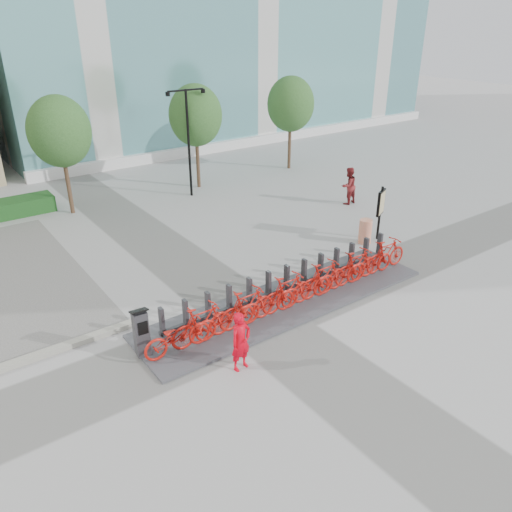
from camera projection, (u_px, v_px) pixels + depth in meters
ground at (259, 320)px, 14.35m from camera, size 120.00×120.00×0.00m
tree_1 at (59, 132)px, 20.76m from camera, size 2.60×2.60×5.10m
tree_2 at (195, 116)px, 24.21m from camera, size 2.60×2.60×5.10m
tree_3 at (291, 104)px, 27.40m from camera, size 2.60×2.60×5.10m
streetlamp at (188, 131)px, 23.15m from camera, size 2.00×0.20×5.00m
dock_pad at (287, 301)px, 15.24m from camera, size 9.60×2.40×0.08m
dock_rail_posts at (288, 278)px, 15.61m from camera, size 8.74×0.50×0.85m
bike_0 at (178, 335)px, 12.69m from camera, size 1.88×0.66×0.99m
bike_1 at (202, 324)px, 13.05m from camera, size 1.83×0.52×1.10m
bike_2 at (225, 317)px, 13.45m from camera, size 1.88×0.66×0.99m
bike_3 at (247, 307)px, 13.81m from camera, size 1.83×0.52×1.10m
bike_4 at (268, 301)px, 14.22m from camera, size 1.88×0.66×0.99m
bike_5 at (287, 292)px, 14.58m from camera, size 1.83×0.52×1.10m
bike_6 at (306, 287)px, 14.98m from camera, size 1.88×0.66×0.99m
bike_7 at (323, 278)px, 15.34m from camera, size 1.83×0.52×1.10m
bike_8 at (340, 274)px, 15.75m from camera, size 1.88×0.66×0.99m
bike_9 at (356, 266)px, 16.10m from camera, size 1.83×0.52×1.10m
bike_10 at (371, 262)px, 16.51m from camera, size 1.88×0.66×0.99m
bike_11 at (386, 255)px, 16.87m from camera, size 1.83×0.52×1.10m
kiosk at (141, 333)px, 12.50m from camera, size 0.45×0.39×1.38m
worker_red at (241, 341)px, 12.08m from camera, size 0.62×0.45×1.57m
pedestrian at (348, 186)px, 23.04m from camera, size 0.88×0.70×1.73m
construction_barrel at (365, 231)px, 19.11m from camera, size 0.63×0.63×0.95m
map_sign at (381, 205)px, 19.06m from camera, size 0.68×0.38×2.14m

